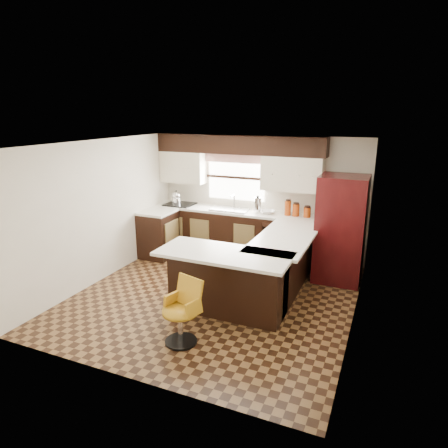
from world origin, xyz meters
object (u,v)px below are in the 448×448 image
at_px(peninsula_long, 281,265).
at_px(bar_chair, 180,313).
at_px(refrigerator, 341,229).
at_px(peninsula_return, 228,283).

bearing_deg(peninsula_long, bar_chair, -110.89).
bearing_deg(refrigerator, peninsula_long, -132.67).
relative_size(peninsula_return, bar_chair, 1.96).
bearing_deg(peninsula_long, peninsula_return, -118.30).
bearing_deg(bar_chair, peninsula_long, 85.94).
bearing_deg(peninsula_long, refrigerator, 47.33).
distance_m(peninsula_return, bar_chair, 1.02).
relative_size(peninsula_return, refrigerator, 0.90).
xyz_separation_m(peninsula_long, refrigerator, (0.79, 0.86, 0.46)).
xyz_separation_m(peninsula_long, peninsula_return, (-0.53, -0.97, 0.00)).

